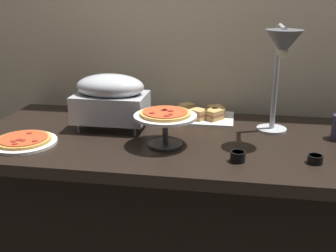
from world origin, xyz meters
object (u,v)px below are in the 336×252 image
pizza_plate_front (24,141)px  heat_lamp (282,54)px  sauce_cup_far (238,156)px  chafing_dish (111,98)px  sandwich_platter (200,115)px  pizza_plate_center (165,118)px  sauce_cup_near (315,159)px

pizza_plate_front → heat_lamp: bearing=10.6°
heat_lamp → sauce_cup_far: 0.46m
chafing_dish → sandwich_platter: bearing=27.9°
chafing_dish → pizza_plate_center: size_ratio=1.27×
chafing_dish → sauce_cup_far: 0.69m
pizza_plate_front → sauce_cup_near: 1.21m
heat_lamp → sandwich_platter: 0.58m
chafing_dish → pizza_plate_front: (-0.31, -0.27, -0.14)m
sauce_cup_far → pizza_plate_center: bearing=157.0°
pizza_plate_front → sauce_cup_near: bearing=-0.5°
sandwich_platter → sauce_cup_near: 0.70m
pizza_plate_center → sauce_cup_near: bearing=-9.3°
pizza_plate_front → pizza_plate_center: size_ratio=1.07×
chafing_dish → pizza_plate_center: (0.29, -0.18, -0.03)m
pizza_plate_center → sandwich_platter: pizza_plate_center is taller
chafing_dish → sandwich_platter: 0.48m
chafing_dish → pizza_plate_front: chafing_dish is taller
sauce_cup_far → heat_lamp: bearing=57.3°
chafing_dish → sandwich_platter: size_ratio=0.95×
sandwich_platter → pizza_plate_center: bearing=-105.5°
pizza_plate_front → sauce_cup_far: sauce_cup_far is taller
pizza_plate_front → sandwich_platter: sandwich_platter is taller
sandwich_platter → sauce_cup_far: bearing=-69.6°
pizza_plate_center → sauce_cup_near: pizza_plate_center is taller
sandwich_platter → heat_lamp: bearing=-38.8°
pizza_plate_front → pizza_plate_center: pizza_plate_center is taller
sauce_cup_near → sauce_cup_far: bearing=-173.7°
pizza_plate_front → chafing_dish: bearing=40.7°
pizza_plate_front → pizza_plate_center: (0.61, 0.09, 0.11)m
pizza_plate_front → sauce_cup_far: bearing=-2.7°
sandwich_platter → sauce_cup_near: size_ratio=6.14×
sandwich_platter → sauce_cup_far: 0.57m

